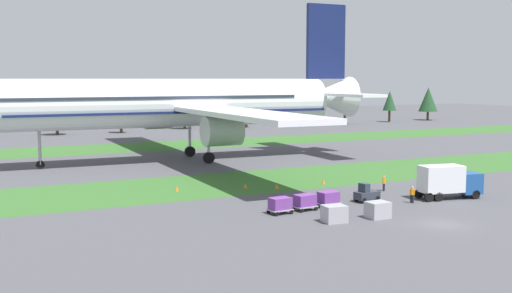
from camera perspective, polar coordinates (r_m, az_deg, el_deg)
The scene contains 18 objects.
ground_plane at distance 56.80m, azimuth 16.88°, elevation -6.91°, with size 400.00×400.00×0.00m, color #47474C.
grass_strip_near at distance 79.09m, azimuth 2.79°, elevation -2.97°, with size 320.00×16.24×0.01m, color #336028.
grass_strip_far at distance 119.52m, azimuth -7.71°, elevation 0.12°, with size 320.00×16.24×0.01m, color #336028.
airliner at distance 95.93m, azimuth -6.81°, elevation 4.04°, with size 60.74×75.05×25.20m.
baggage_tug at distance 65.11m, azimuth 10.15°, elevation -4.34°, with size 2.71×1.54×1.97m.
cargo_dolly_lead at distance 61.88m, azimuth 6.69°, elevation -4.74°, with size 2.33×1.71×1.55m.
cargo_dolly_second at distance 60.13m, azimuth 4.53°, elevation -5.03°, with size 2.33×1.71×1.55m.
cargo_dolly_third at distance 58.48m, azimuth 2.23°, elevation -5.34°, with size 2.33×1.71×1.55m.
catering_truck at distance 68.69m, azimuth 17.35°, elevation -3.01°, with size 7.26×3.52×3.58m.
ground_crew_marshaller at distance 71.68m, azimuth 11.72°, elevation -3.29°, with size 0.50×0.36×1.74m.
ground_crew_loader at distance 65.43m, azimuth 14.21°, elevation -4.26°, with size 0.36×0.53×1.74m.
uld_container_0 at distance 55.55m, azimuth 7.23°, elevation -6.18°, with size 2.00×1.60×1.52m, color #A3A3A8.
uld_container_1 at distance 57.82m, azimuth 11.17°, elevation -5.76°, with size 2.00×1.60×1.51m, color #A3A3A8.
taxiway_marker_0 at distance 71.81m, azimuth 1.96°, elevation -3.70°, with size 0.44×0.44×0.52m, color orange.
taxiway_marker_1 at distance 75.61m, azimuth 6.22°, elevation -3.20°, with size 0.44×0.44×0.59m, color orange.
taxiway_marker_2 at distance 70.81m, azimuth -7.33°, elevation -3.88°, with size 0.44×0.44×0.54m, color orange.
taxiway_marker_3 at distance 72.04m, azimuth -0.97°, elevation -3.65°, with size 0.44×0.44×0.56m, color orange.
distant_tree_line at distance 152.32m, azimuth -11.07°, elevation 3.83°, with size 192.07×11.08×11.51m.
Camera 1 is at (-38.29, -40.00, 12.68)m, focal length 43.35 mm.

